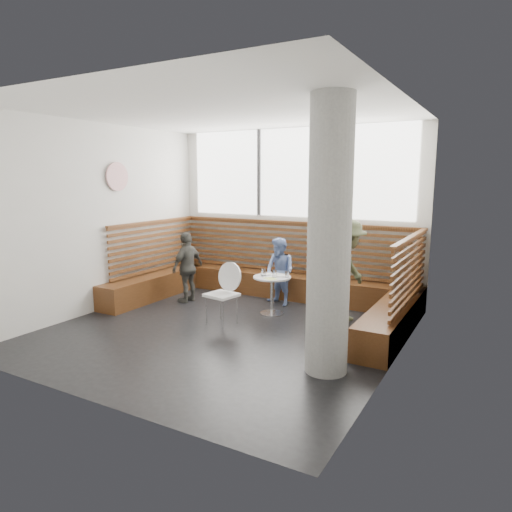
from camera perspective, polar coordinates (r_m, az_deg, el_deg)
The scene contains 15 objects.
room at distance 6.63m, azimuth -4.20°, elevation 3.85°, with size 5.00×5.00×3.20m.
booth at distance 8.34m, azimuth 2.59°, elevation -3.22°, with size 5.00×2.50×1.44m.
concrete_column at distance 5.26m, azimuth 9.15°, elevation 2.18°, with size 0.50×0.50×3.20m, color gray.
wall_art at distance 8.48m, azimuth -16.96°, elevation 9.47°, with size 0.50×0.50×0.03m, color white.
cafe_table at distance 7.68m, azimuth 2.01°, elevation -3.92°, with size 0.63×0.63×0.65m.
cafe_chair at distance 7.20m, azimuth -4.00°, elevation -4.01°, with size 0.46×0.45×0.97m.
adult_man at distance 7.35m, azimuth 11.27°, elevation -1.88°, with size 1.06×0.61×1.65m, color #495136.
child_back at distance 8.22m, azimuth 2.98°, elevation -1.97°, with size 0.59×0.46×1.22m, color #728CC7.
child_left at distance 8.51m, azimuth -8.54°, elevation -1.39°, with size 0.76×0.32×1.30m, color #494842.
plate_near at distance 7.78m, azimuth 1.32°, elevation -2.29°, with size 0.20×0.20×0.01m, color white.
plate_far at distance 7.67m, azimuth 3.08°, elevation -2.48°, with size 0.18×0.18×0.01m, color white.
glass_left at distance 7.68m, azimuth 0.92°, elevation -2.05°, with size 0.08×0.08×0.12m, color white.
glass_mid at distance 7.58m, azimuth 2.30°, elevation -2.21°, with size 0.08×0.08×0.12m, color white.
glass_right at distance 7.58m, azimuth 3.89°, elevation -2.29°, with size 0.07×0.07×0.10m, color white.
menu_card at distance 7.47m, azimuth 1.77°, elevation -2.84°, with size 0.21×0.15×0.00m, color #A5C64C.
Camera 1 is at (3.63, -5.50, 2.28)m, focal length 32.00 mm.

